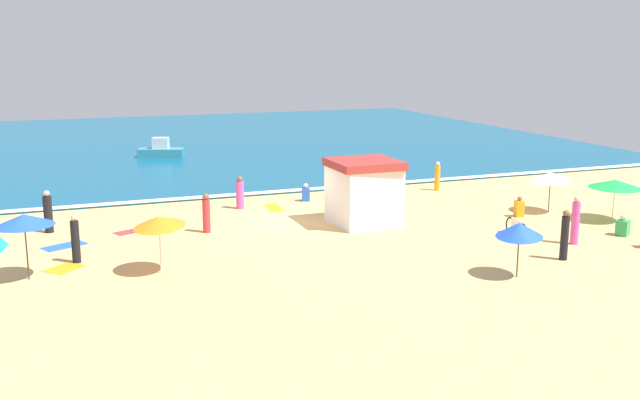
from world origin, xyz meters
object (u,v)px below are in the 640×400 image
Objects in this scene: beachgoer_2 at (519,208)px; beachgoer_5 at (75,240)px; beachgoer_0 at (623,227)px; beachgoer_8 at (437,177)px; beach_umbrella_1 at (24,220)px; beachgoer_4 at (48,213)px; beach_umbrella_4 at (551,177)px; small_boat_0 at (161,151)px; beachgoer_10 at (240,194)px; beach_umbrella_0 at (159,222)px; beachgoer_9 at (206,214)px; parked_bicycle at (517,228)px; beach_umbrella_2 at (615,184)px; beachgoer_3 at (306,193)px; beachgoer_7 at (575,221)px; lifeguard_cabana at (364,192)px; beachgoer_6 at (565,236)px; beach_umbrella_3 at (519,230)px.

beachgoer_2 is 19.14m from beachgoer_5.
beachgoer_8 reaches higher than beachgoer_0.
beach_umbrella_1 reaches higher than beachgoer_4.
small_boat_0 is at bearing 122.26° from beach_umbrella_4.
beach_umbrella_0 is at bearing -120.13° from beachgoer_10.
beachgoer_9 is at bearing 30.25° from beach_umbrella_1.
beachgoer_9 reaches higher than parked_bicycle.
beach_umbrella_4 is at bearing 123.58° from beach_umbrella_2.
beach_umbrella_4 reaches higher than beachgoer_9.
small_boat_0 is at bearing 81.39° from beach_umbrella_0.
beach_umbrella_4 is 21.01m from beachgoer_5.
beach_umbrella_1 is 1.57× the size of beachgoer_10.
beachgoer_8 is (-2.27, 6.40, -0.94)m from beach_umbrella_4.
parked_bicycle is 2.02× the size of beachgoer_3.
small_boat_0 reaches higher than parked_bicycle.
beachgoer_9 is at bearing 172.77° from beach_umbrella_4.
beachgoer_10 reaches higher than beachgoer_0.
beachgoer_2 is 4.71m from beachgoer_7.
beach_umbrella_0 is 15.88m from beachgoer_7.
beach_umbrella_1 is (-13.57, -3.04, 0.61)m from lifeguard_cabana.
beachgoer_5 is 18.88m from beachgoer_7.
beachgoer_9 is (6.85, 4.00, -1.23)m from beach_umbrella_1.
beach_umbrella_2 reaches higher than beachgoer_8.
beachgoer_0 is (4.19, -1.38, -0.01)m from parked_bicycle.
beachgoer_0 is at bearing -10.71° from beachgoer_5.
beach_umbrella_1 is at bearing 168.77° from beach_umbrella_0.
beachgoer_2 is at bearing 8.84° from beach_umbrella_0.
lifeguard_cabana reaches higher than beachgoer_9.
beach_umbrella_0 is 14.42m from beachgoer_6.
beach_umbrella_3 reaches higher than beachgoer_8.
beach_umbrella_1 is 22.01m from beachgoer_8.
beachgoer_2 is (7.14, -1.32, -1.02)m from lifeguard_cabana.
beachgoer_4 is at bearing 100.14° from beachgoer_5.
beachgoer_8 is (6.73, 5.36, -0.69)m from lifeguard_cabana.
beachgoer_7 is 11.31m from beachgoer_8.
beachgoer_3 is 3.56m from beachgoer_10.
beachgoer_7 reaches higher than beachgoer_4.
beach_umbrella_3 is 1.35× the size of beachgoer_9.
beachgoer_2 is 26.35m from small_boat_0.
beach_umbrella_3 is at bearing -133.57° from beach_umbrella_4.
beachgoer_0 is at bearing -37.85° from beachgoer_10.
beachgoer_2 is at bearing -12.95° from beachgoer_4.
lifeguard_cabana is at bearing 22.59° from beach_umbrella_0.
lifeguard_cabana is 1.14× the size of beach_umbrella_0.
beachgoer_2 is at bearing -39.92° from beachgoer_3.
beachgoer_3 is 0.27× the size of small_boat_0.
parked_bicycle is 1.15× the size of beachgoer_10.
beach_umbrella_3 is at bearing -126.24° from beachgoer_2.
beach_umbrella_0 reaches higher than beachgoer_0.
beach_umbrella_1 is at bearing 166.16° from beachgoer_6.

